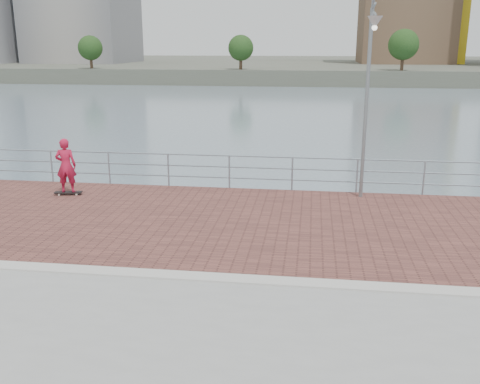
# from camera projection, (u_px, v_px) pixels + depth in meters

# --- Properties ---
(water) EXTENTS (400.00, 400.00, 0.00)m
(water) POSITION_uv_depth(u_px,v_px,m) (227.00, 366.00, 11.37)
(water) COLOR slate
(water) RESTS_ON ground
(brick_lane) EXTENTS (40.00, 6.80, 0.02)m
(brick_lane) POSITION_uv_depth(u_px,v_px,m) (248.00, 222.00, 14.27)
(brick_lane) COLOR brown
(brick_lane) RESTS_ON seawall
(curb) EXTENTS (40.00, 0.40, 0.06)m
(curb) POSITION_uv_depth(u_px,v_px,m) (227.00, 279.00, 10.82)
(curb) COLOR #B7B5AD
(curb) RESTS_ON seawall
(far_shore) EXTENTS (320.00, 95.00, 2.50)m
(far_shore) POSITION_uv_depth(u_px,v_px,m) (307.00, 66.00, 127.94)
(far_shore) COLOR #4C5142
(far_shore) RESTS_ON ground
(guardrail) EXTENTS (39.06, 0.06, 1.13)m
(guardrail) POSITION_uv_depth(u_px,v_px,m) (261.00, 169.00, 17.33)
(guardrail) COLOR #8C9EA8
(guardrail) RESTS_ON brick_lane
(street_lamp) EXTENTS (0.41, 1.19, 5.62)m
(street_lamp) POSITION_uv_depth(u_px,v_px,m) (370.00, 66.00, 15.16)
(street_lamp) COLOR slate
(street_lamp) RESTS_ON brick_lane
(skateboard) EXTENTS (0.87, 0.37, 0.10)m
(skateboard) POSITION_uv_depth(u_px,v_px,m) (68.00, 192.00, 16.81)
(skateboard) COLOR black
(skateboard) RESTS_ON brick_lane
(skateboarder) EXTENTS (0.69, 0.52, 1.71)m
(skateboarder) POSITION_uv_depth(u_px,v_px,m) (66.00, 166.00, 16.58)
(skateboarder) COLOR #B61839
(skateboarder) RESTS_ON skateboard
(shoreline_trees) EXTENTS (144.82, 5.10, 6.81)m
(shoreline_trees) POSITION_uv_depth(u_px,v_px,m) (329.00, 45.00, 82.67)
(shoreline_trees) COLOR #473323
(shoreline_trees) RESTS_ON far_shore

